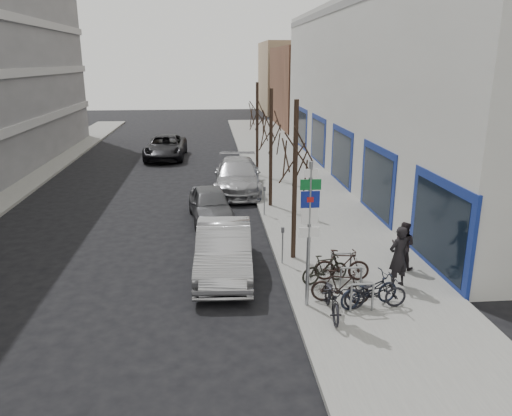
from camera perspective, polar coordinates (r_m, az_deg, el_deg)
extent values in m
plane|color=black|center=(14.03, -4.09, -11.93)|extent=(120.00, 120.00, 0.00)
cube|color=slate|center=(23.76, 6.20, 0.28)|extent=(5.00, 70.00, 0.15)
cube|color=#B7B7B2|center=(33.18, 26.44, 11.95)|extent=(20.00, 32.00, 10.00)
cube|color=brown|center=(54.04, 9.01, 13.48)|extent=(12.00, 14.00, 8.00)
cube|color=#937A5B|center=(68.75, 6.32, 14.60)|extent=(13.00, 12.00, 9.00)
cylinder|color=gray|center=(13.41, 6.05, -3.53)|extent=(0.10, 0.10, 4.20)
cube|color=white|center=(12.88, 6.31, 3.97)|extent=(0.35, 0.03, 0.22)
cube|color=#0C5926|center=(12.95, 6.27, 2.68)|extent=(0.55, 0.03, 0.28)
cube|color=navy|center=(13.05, 6.22, 0.97)|extent=(0.50, 0.03, 0.45)
cube|color=maroon|center=(13.04, 6.22, 0.96)|extent=(0.18, 0.02, 0.14)
cube|color=white|center=(13.18, 6.16, -0.91)|extent=(0.45, 0.03, 0.45)
cube|color=white|center=(13.32, 6.10, -2.76)|extent=(0.55, 0.03, 0.28)
cylinder|color=gray|center=(13.83, 10.80, -10.09)|extent=(0.06, 0.06, 0.80)
cylinder|color=gray|center=(14.00, 13.20, -9.90)|extent=(0.06, 0.06, 0.80)
cylinder|color=gray|center=(13.74, 12.11, -8.50)|extent=(0.60, 0.06, 0.06)
cylinder|color=gray|center=(14.78, 9.64, -8.21)|extent=(0.06, 0.06, 0.80)
cylinder|color=gray|center=(14.94, 11.88, -8.06)|extent=(0.06, 0.06, 0.80)
cylinder|color=gray|center=(14.70, 10.85, -6.72)|extent=(0.60, 0.06, 0.06)
cylinder|color=gray|center=(15.76, 8.62, -6.56)|extent=(0.06, 0.06, 0.80)
cylinder|color=gray|center=(15.91, 10.73, -6.44)|extent=(0.06, 0.06, 0.80)
cylinder|color=gray|center=(15.68, 9.75, -5.16)|extent=(0.60, 0.06, 0.06)
cylinder|color=black|center=(16.56, 4.45, 2.75)|extent=(0.16, 0.16, 5.50)
cylinder|color=black|center=(22.86, 1.71, 6.61)|extent=(0.16, 0.16, 5.50)
cylinder|color=black|center=(29.24, 0.14, 8.80)|extent=(0.16, 0.16, 5.50)
cylinder|color=gray|center=(16.63, 3.05, -4.57)|extent=(0.05, 0.05, 1.10)
cube|color=#3F3F44|center=(16.41, 3.08, -2.52)|extent=(0.10, 0.08, 0.18)
cylinder|color=gray|center=(21.81, 0.97, 0.61)|extent=(0.05, 0.05, 1.10)
cube|color=#3F3F44|center=(21.64, 0.97, 2.21)|extent=(0.10, 0.08, 0.18)
cylinder|color=gray|center=(27.11, -0.31, 3.78)|extent=(0.05, 0.05, 1.10)
cube|color=#3F3F44|center=(26.98, -0.31, 5.08)|extent=(0.10, 0.08, 0.18)
imported|color=black|center=(13.53, 8.71, -9.79)|extent=(0.67, 1.92, 1.15)
imported|color=black|center=(14.21, 9.60, -8.83)|extent=(1.71, 0.93, 0.99)
imported|color=black|center=(14.18, 12.83, -8.82)|extent=(1.90, 1.07, 1.11)
imported|color=black|center=(15.37, 7.89, -6.85)|extent=(1.63, 0.88, 0.95)
imported|color=black|center=(14.12, 13.49, -9.08)|extent=(1.77, 0.58, 1.07)
imported|color=black|center=(15.59, 9.78, -6.41)|extent=(1.75, 0.70, 1.03)
imported|color=#9E9EA3|center=(16.12, -3.69, -4.83)|extent=(1.95, 5.03, 1.64)
imported|color=#4B4C50|center=(21.60, -5.22, 0.45)|extent=(2.19, 4.42, 1.45)
imported|color=#9D9DA2|center=(26.25, -2.13, 3.68)|extent=(2.70, 5.98, 1.70)
imported|color=black|center=(36.02, -10.29, 6.87)|extent=(2.85, 5.90, 1.62)
imported|color=black|center=(15.44, 15.97, -5.36)|extent=(0.80, 0.66, 1.88)
imported|color=black|center=(16.87, 16.46, -4.05)|extent=(0.71, 0.67, 1.59)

